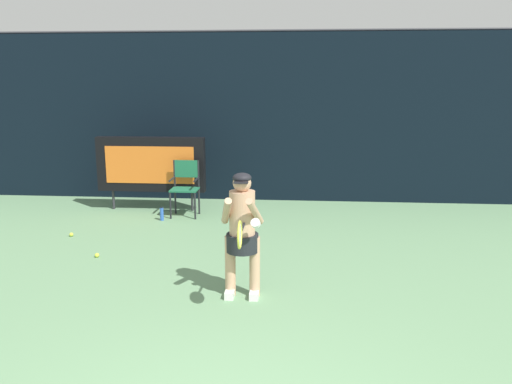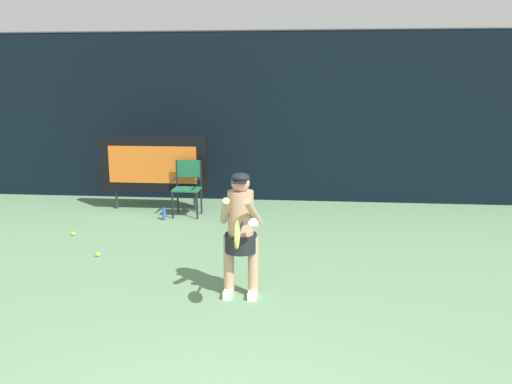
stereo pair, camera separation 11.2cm
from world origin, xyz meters
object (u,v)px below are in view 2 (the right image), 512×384
object	(u,v)px
tennis_player	(241,229)
tennis_racket	(237,234)
umpire_chair	(188,184)
water_bottle	(164,214)
scoreboard	(154,164)
tennis_ball_loose	(74,234)
tennis_ball_spare	(98,254)

from	to	relation	value
tennis_player	tennis_racket	xyz separation A→B (m)	(0.04, -0.58, 0.11)
umpire_chair	water_bottle	size ratio (longest dim) A/B	4.08
scoreboard	water_bottle	size ratio (longest dim) A/B	8.30
umpire_chair	water_bottle	distance (m)	0.74
tennis_racket	tennis_ball_loose	distance (m)	4.36
tennis_ball_loose	tennis_ball_spare	size ratio (longest dim) A/B	1.00
tennis_ball_spare	water_bottle	bearing A→B (deg)	78.85
scoreboard	umpire_chair	size ratio (longest dim) A/B	2.04
umpire_chair	water_bottle	world-z (taller)	umpire_chair
tennis_player	umpire_chair	bearing A→B (deg)	112.12
umpire_chair	tennis_racket	xyz separation A→B (m)	(1.57, -4.35, 0.35)
water_bottle	tennis_racket	bearing A→B (deg)	-63.71
scoreboard	tennis_ball_spare	size ratio (longest dim) A/B	32.35
scoreboard	tennis_player	bearing A→B (deg)	-60.95
water_bottle	tennis_ball_spare	xyz separation A→B (m)	(-0.42, -2.15, -0.09)
umpire_chair	tennis_ball_loose	xyz separation A→B (m)	(-1.65, -1.55, -0.58)
tennis_ball_loose	scoreboard	bearing A→B (deg)	65.90
tennis_player	tennis_racket	size ratio (longest dim) A/B	2.55
water_bottle	umpire_chair	bearing A→B (deg)	46.70
scoreboard	umpire_chair	bearing A→B (deg)	-26.69
water_bottle	tennis_player	world-z (taller)	tennis_player
scoreboard	tennis_ball_spare	distance (m)	3.08
tennis_player	tennis_ball_spare	xyz separation A→B (m)	(-2.33, 1.22, -0.82)
tennis_player	tennis_ball_loose	xyz separation A→B (m)	(-3.18, 2.22, -0.82)
tennis_racket	tennis_ball_loose	xyz separation A→B (m)	(-3.22, 2.80, -0.93)
tennis_racket	tennis_ball_loose	bearing A→B (deg)	137.42
tennis_player	water_bottle	bearing A→B (deg)	119.56
scoreboard	tennis_ball_loose	size ratio (longest dim) A/B	32.35
umpire_chair	tennis_player	distance (m)	4.08
scoreboard	tennis_ball_spare	bearing A→B (deg)	-90.44
tennis_ball_loose	tennis_player	bearing A→B (deg)	-34.91
water_bottle	scoreboard	bearing A→B (deg)	116.83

